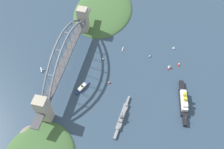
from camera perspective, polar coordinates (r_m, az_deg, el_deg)
ground_plane at (r=433.94m, az=-10.24°, el=1.34°), size 1400.00×1400.00×0.00m
harbor_arch_bridge at (r=410.68m, az=-10.84°, el=3.84°), size 258.08×18.03×73.82m
headland_west_shore at (r=535.77m, az=-2.24°, el=14.91°), size 165.29×122.31×17.54m
ocean_liner at (r=401.24m, az=16.53°, el=-6.08°), size 80.74×17.83×20.08m
naval_cruiser at (r=376.07m, az=2.38°, el=-9.92°), size 75.25×11.95×17.31m
harbor_ferry_steamer at (r=405.32m, az=-7.04°, el=-3.02°), size 30.24×17.97×7.79m
seaplane_taxiing_near_bridge at (r=440.89m, az=-16.29°, el=1.04°), size 9.71×8.01×4.68m
small_boat_0 at (r=455.52m, az=2.56°, el=6.03°), size 10.25×1.91×2.38m
small_boat_1 at (r=448.18m, az=15.52°, el=2.30°), size 10.40×2.78×2.21m
small_boat_2 at (r=449.35m, az=8.94°, el=4.29°), size 9.24×4.97×2.06m
small_boat_3 at (r=407.15m, az=-0.74°, el=-1.74°), size 3.61×6.35×7.11m
small_boat_4 at (r=436.57m, az=13.45°, el=1.91°), size 9.52×6.18×9.93m
small_boat_5 at (r=438.16m, az=-2.18°, el=3.81°), size 3.65×6.37×5.98m
small_boat_6 at (r=468.95m, az=14.48°, el=6.19°), size 4.80×7.44×7.19m
channel_marker_buoy at (r=429.29m, az=-3.53°, el=1.87°), size 2.20×2.20×2.75m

